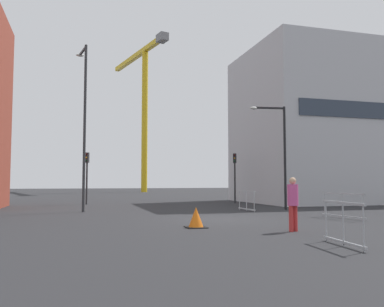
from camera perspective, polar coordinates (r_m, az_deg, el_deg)
name	(u,v)px	position (r m, az deg, el deg)	size (l,w,h in m)	color
ground	(221,219)	(17.22, 4.03, -9.16)	(160.00, 160.00, 0.00)	#28282B
office_block	(327,128)	(33.72, 18.40, 3.45)	(12.85, 9.93, 11.58)	#B7B7BC
construction_crane	(143,93)	(63.57, -6.81, 8.40)	(5.72, 19.33, 22.28)	gold
streetlamp_tall	(84,115)	(22.38, -14.85, 5.24)	(0.59, 1.73, 8.81)	#2D2D30
streetlamp_short	(279,146)	(23.44, 12.13, 1.01)	(2.04, 0.46, 5.81)	black
traffic_light_island	(235,169)	(30.05, 6.00, -2.23)	(0.34, 0.39, 3.62)	#232326
traffic_light_median	(87,169)	(28.99, -14.48, -2.14)	(0.31, 0.39, 3.56)	#2D2D30
pedestrian_walking	(293,200)	(13.33, 13.93, -6.32)	(0.34, 0.34, 1.70)	red
safety_barrier_rear	(343,205)	(18.57, 20.32, -6.80)	(0.39, 2.46, 1.08)	#9EA0A5
safety_barrier_mid_span	(343,223)	(10.69, 20.38, -9.10)	(0.28, 1.91, 1.08)	#9EA0A5
safety_barrier_front	(246,200)	(22.16, 7.63, -6.51)	(0.16, 1.96, 1.08)	#B2B5BA
traffic_cone_by_barrier	(196,218)	(14.06, 0.56, -9.01)	(0.69, 0.69, 0.70)	black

